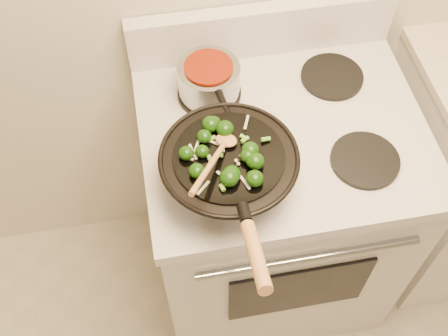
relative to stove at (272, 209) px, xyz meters
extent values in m
cube|color=silver|center=(0.00, 0.00, -0.03)|extent=(0.76, 0.64, 0.88)
cube|color=silver|center=(0.00, 0.00, 0.43)|extent=(0.78, 0.66, 0.04)
cube|color=silver|center=(0.00, 0.30, 0.53)|extent=(0.78, 0.05, 0.16)
cylinder|color=#919499|center=(0.00, -0.33, 0.31)|extent=(0.60, 0.02, 0.02)
cube|color=black|center=(0.00, -0.33, 0.08)|extent=(0.42, 0.01, 0.28)
cylinder|color=black|center=(-0.18, -0.15, 0.46)|extent=(0.18, 0.18, 0.01)
cylinder|color=black|center=(0.18, -0.15, 0.46)|extent=(0.18, 0.18, 0.01)
cylinder|color=black|center=(-0.18, 0.15, 0.46)|extent=(0.18, 0.18, 0.01)
cylinder|color=black|center=(0.18, 0.15, 0.46)|extent=(0.18, 0.18, 0.01)
torus|color=black|center=(-0.18, -0.15, 0.56)|extent=(0.34, 0.34, 0.01)
cylinder|color=black|center=(-0.18, -0.15, 0.56)|extent=(0.27, 0.27, 0.01)
cylinder|color=black|center=(-0.18, -0.34, 0.62)|extent=(0.03, 0.06, 0.04)
cylinder|color=#AE7844|center=(-0.18, -0.46, 0.65)|extent=(0.03, 0.18, 0.08)
ellipsoid|color=#123508|center=(-0.19, -0.22, 0.58)|extent=(0.04, 0.04, 0.04)
cylinder|color=#48812E|center=(-0.17, -0.22, 0.57)|extent=(0.02, 0.02, 0.01)
ellipsoid|color=#123508|center=(-0.18, -0.08, 0.58)|extent=(0.04, 0.04, 0.04)
ellipsoid|color=#123508|center=(-0.24, -0.14, 0.58)|extent=(0.03, 0.03, 0.03)
ellipsoid|color=#123508|center=(-0.23, -0.10, 0.58)|extent=(0.04, 0.04, 0.03)
cylinder|color=#48812E|center=(-0.22, -0.10, 0.57)|extent=(0.01, 0.02, 0.01)
ellipsoid|color=#123508|center=(-0.26, -0.19, 0.58)|extent=(0.04, 0.04, 0.03)
ellipsoid|color=#123508|center=(-0.14, -0.17, 0.58)|extent=(0.04, 0.04, 0.03)
ellipsoid|color=#123508|center=(-0.13, -0.19, 0.58)|extent=(0.04, 0.04, 0.04)
cylinder|color=#48812E|center=(-0.11, -0.19, 0.57)|extent=(0.02, 0.02, 0.01)
ellipsoid|color=#123508|center=(-0.13, -0.16, 0.58)|extent=(0.04, 0.04, 0.04)
ellipsoid|color=#123508|center=(-0.19, -0.23, 0.58)|extent=(0.05, 0.05, 0.04)
ellipsoid|color=#123508|center=(-0.20, -0.06, 0.58)|extent=(0.03, 0.03, 0.03)
cylinder|color=#48812E|center=(-0.19, -0.06, 0.57)|extent=(0.02, 0.02, 0.01)
ellipsoid|color=#123508|center=(-0.28, -0.14, 0.58)|extent=(0.04, 0.04, 0.03)
ellipsoid|color=#123508|center=(-0.21, -0.06, 0.58)|extent=(0.04, 0.04, 0.04)
ellipsoid|color=#123508|center=(-0.14, -0.24, 0.58)|extent=(0.04, 0.04, 0.04)
cylinder|color=#48812E|center=(-0.12, -0.24, 0.57)|extent=(0.01, 0.02, 0.01)
cube|color=beige|center=(-0.25, -0.12, 0.57)|extent=(0.03, 0.05, 0.00)
cube|color=beige|center=(-0.12, -0.06, 0.57)|extent=(0.02, 0.04, 0.00)
cube|color=beige|center=(-0.21, -0.11, 0.57)|extent=(0.03, 0.03, 0.00)
cube|color=beige|center=(-0.21, -0.21, 0.57)|extent=(0.03, 0.04, 0.00)
cube|color=beige|center=(-0.19, -0.12, 0.57)|extent=(0.01, 0.05, 0.00)
cube|color=beige|center=(-0.16, -0.23, 0.57)|extent=(0.02, 0.05, 0.00)
cube|color=beige|center=(-0.14, -0.15, 0.57)|extent=(0.04, 0.03, 0.00)
cube|color=beige|center=(-0.28, -0.14, 0.57)|extent=(0.03, 0.02, 0.00)
cube|color=beige|center=(-0.26, -0.13, 0.57)|extent=(0.02, 0.05, 0.00)
cube|color=beige|center=(-0.25, -0.23, 0.57)|extent=(0.04, 0.03, 0.00)
cube|color=beige|center=(-0.18, -0.06, 0.57)|extent=(0.03, 0.03, 0.00)
cylinder|color=#62A635|center=(-0.21, -0.24, 0.57)|extent=(0.02, 0.03, 0.02)
cylinder|color=#62A635|center=(-0.20, -0.15, 0.57)|extent=(0.02, 0.02, 0.01)
cylinder|color=#62A635|center=(-0.21, -0.10, 0.57)|extent=(0.02, 0.02, 0.01)
cylinder|color=#62A635|center=(-0.23, -0.16, 0.57)|extent=(0.02, 0.01, 0.01)
cylinder|color=#62A635|center=(-0.14, -0.12, 0.57)|extent=(0.02, 0.02, 0.01)
cylinder|color=#62A635|center=(-0.09, -0.13, 0.57)|extent=(0.01, 0.02, 0.01)
cylinder|color=#62A635|center=(-0.17, -0.06, 0.57)|extent=(0.02, 0.02, 0.02)
cylinder|color=#62A635|center=(-0.24, -0.10, 0.57)|extent=(0.02, 0.03, 0.02)
cylinder|color=#62A635|center=(-0.14, -0.11, 0.57)|extent=(0.02, 0.02, 0.02)
sphere|color=beige|center=(-0.19, -0.20, 0.57)|extent=(0.01, 0.01, 0.01)
sphere|color=beige|center=(-0.17, -0.17, 0.57)|extent=(0.01, 0.01, 0.01)
sphere|color=beige|center=(-0.17, -0.08, 0.57)|extent=(0.01, 0.01, 0.01)
sphere|color=beige|center=(-0.16, -0.18, 0.57)|extent=(0.01, 0.01, 0.01)
ellipsoid|color=#AE7844|center=(-0.18, -0.11, 0.58)|extent=(0.07, 0.06, 0.01)
cylinder|color=#AE7844|center=(-0.24, -0.21, 0.62)|extent=(0.12, 0.19, 0.09)
cylinder|color=#919499|center=(-0.18, 0.15, 0.51)|extent=(0.17, 0.17, 0.10)
cylinder|color=#671504|center=(-0.18, 0.15, 0.56)|extent=(0.13, 0.13, 0.01)
cylinder|color=black|center=(-0.16, 0.01, 0.55)|extent=(0.03, 0.11, 0.02)
camera|label=1|loc=(-0.33, -0.91, 1.65)|focal=45.00mm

